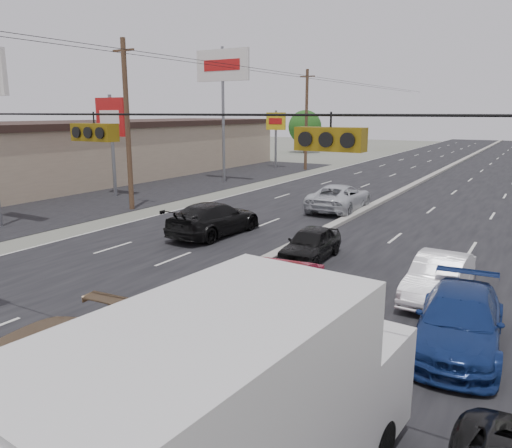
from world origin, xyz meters
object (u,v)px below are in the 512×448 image
(pole_sign_mid, at_px, (111,123))
(pole_sign_billboard, at_px, (223,74))
(queue_car_d, at_px, (459,322))
(red_sedan, at_px, (271,296))
(oncoming_far, at_px, (339,198))
(utility_pole_left_c, at_px, (306,119))
(pole_sign_far, at_px, (276,126))
(queue_car_b, at_px, (439,278))
(queue_car_a, at_px, (311,244))
(tan_sedan, at_px, (22,389))
(utility_pole_left_b, at_px, (127,125))
(tree_left_far, at_px, (305,127))
(oncoming_near, at_px, (214,219))
(box_truck, at_px, (239,423))

(pole_sign_mid, distance_m, pole_sign_billboard, 10.97)
(pole_sign_billboard, distance_m, queue_car_d, 32.66)
(pole_sign_mid, relative_size, red_sedan, 1.46)
(red_sedan, relative_size, oncoming_far, 0.84)
(utility_pole_left_c, xyz_separation_m, pole_sign_far, (-3.50, -0.00, -0.70))
(pole_sign_mid, height_order, queue_car_b, pole_sign_mid)
(utility_pole_left_c, distance_m, queue_car_b, 36.81)
(red_sedan, xyz_separation_m, queue_car_a, (-1.60, 6.19, -0.13))
(tan_sedan, distance_m, queue_car_d, 9.99)
(tan_sedan, xyz_separation_m, queue_car_d, (6.43, 7.65, -0.13))
(utility_pole_left_b, relative_size, tree_left_far, 1.63)
(tree_left_far, distance_m, red_sedan, 60.87)
(queue_car_b, height_order, oncoming_near, oncoming_near)
(pole_sign_far, height_order, box_truck, pole_sign_far)
(pole_sign_billboard, xyz_separation_m, red_sedan, (17.50, -23.42, -8.08))
(utility_pole_left_c, bearing_deg, queue_car_d, -59.43)
(queue_car_b, bearing_deg, tree_left_far, 121.35)
(pole_sign_far, xyz_separation_m, queue_car_d, (23.83, -34.40, -3.69))
(queue_car_b, bearing_deg, oncoming_near, 165.33)
(queue_car_d, bearing_deg, pole_sign_billboard, 130.19)
(utility_pole_left_c, distance_m, pole_sign_mid, 22.46)
(queue_car_b, distance_m, oncoming_far, 14.63)
(queue_car_b, relative_size, queue_car_d, 0.86)
(red_sedan, xyz_separation_m, oncoming_near, (-7.34, 7.63, 0.01))
(pole_sign_billboard, height_order, queue_car_d, pole_sign_billboard)
(box_truck, bearing_deg, oncoming_near, 131.18)
(pole_sign_mid, xyz_separation_m, queue_car_b, (23.70, -9.10, -4.41))
(pole_sign_billboard, distance_m, tree_left_far, 33.27)
(box_truck, height_order, queue_car_a, box_truck)
(tan_sedan, bearing_deg, utility_pole_left_c, 104.36)
(queue_car_a, bearing_deg, utility_pole_left_b, 160.55)
(tree_left_far, bearing_deg, red_sedan, -65.72)
(utility_pole_left_b, distance_m, pole_sign_billboard, 13.68)
(utility_pole_left_b, bearing_deg, pole_sign_mid, 146.31)
(oncoming_near, bearing_deg, pole_sign_mid, -21.88)
(pole_sign_billboard, height_order, tree_left_far, pole_sign_billboard)
(oncoming_far, bearing_deg, oncoming_near, 69.42)
(box_truck, bearing_deg, pole_sign_mid, 143.93)
(tan_sedan, xyz_separation_m, queue_car_b, (5.30, 10.96, -0.15))
(utility_pole_left_c, height_order, queue_car_a, utility_pole_left_c)
(queue_car_b, bearing_deg, utility_pole_left_b, 164.42)
(box_truck, height_order, oncoming_far, box_truck)
(queue_car_d, bearing_deg, box_truck, -106.97)
(utility_pole_left_b, distance_m, tan_sedan, 22.41)
(pole_sign_far, bearing_deg, pole_sign_billboard, -82.87)
(pole_sign_billboard, bearing_deg, utility_pole_left_c, 80.54)
(utility_pole_left_c, relative_size, oncoming_far, 1.75)
(utility_pole_left_b, relative_size, red_sedan, 2.08)
(queue_car_a, bearing_deg, queue_car_b, -21.95)
(pole_sign_far, height_order, tree_left_far, tree_left_far)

